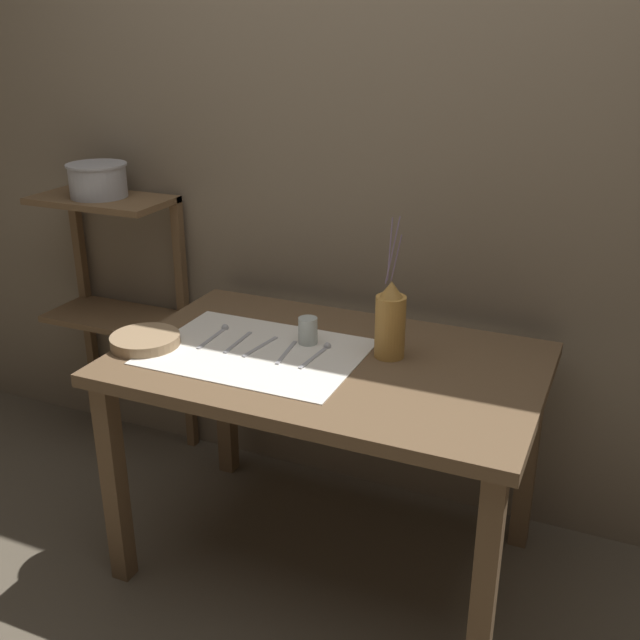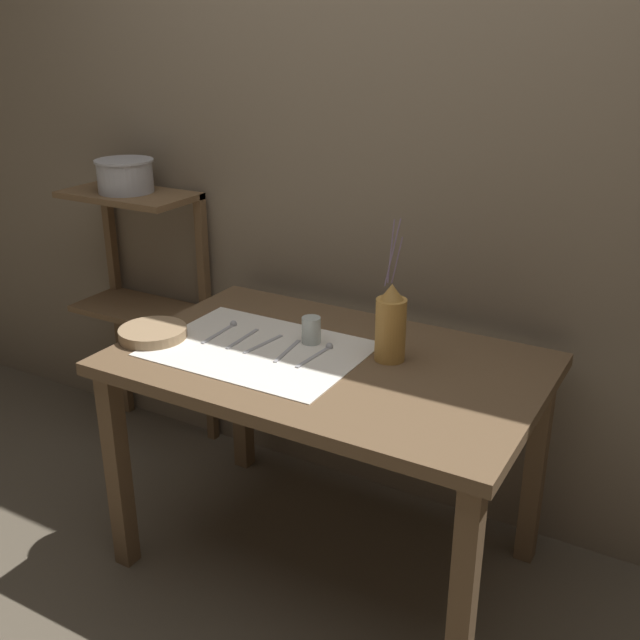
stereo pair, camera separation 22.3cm
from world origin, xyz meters
name	(u,v)px [view 2 (the right image)]	position (x,y,z in m)	size (l,w,h in m)	color
ground_plane	(327,558)	(0.00, 0.00, 0.00)	(12.00, 12.00, 0.00)	brown
stone_wall_back	(403,181)	(0.00, 0.51, 1.20)	(7.00, 0.06, 2.40)	#7A6B56
wooden_table	(328,386)	(0.00, 0.00, 0.65)	(1.28, 0.81, 0.75)	brown
wooden_shelf_unit	(142,271)	(-1.07, 0.36, 0.75)	(0.53, 0.28, 1.08)	brown
linen_cloth	(259,349)	(-0.22, -0.05, 0.75)	(0.64, 0.47, 0.00)	white
pitcher_with_flowers	(391,325)	(0.16, 0.09, 0.86)	(0.09, 0.09, 0.44)	#B7843D
wooden_bowl	(153,333)	(-0.56, -0.14, 0.77)	(0.22, 0.22, 0.04)	#9E7F5B
glass_tumbler_near	(311,330)	(-0.10, 0.07, 0.79)	(0.06, 0.06, 0.09)	#B7C1BC
spoon_outer	(228,328)	(-0.40, 0.03, 0.76)	(0.02, 0.19, 0.02)	#A8A8AD
fork_outer	(242,339)	(-0.30, -0.02, 0.75)	(0.02, 0.18, 0.00)	#A8A8AD
knife_center	(263,344)	(-0.22, -0.02, 0.75)	(0.04, 0.18, 0.00)	#A8A8AD
fork_inner	(287,351)	(-0.13, -0.02, 0.75)	(0.03, 0.18, 0.00)	#A8A8AD
spoon_inner	(323,350)	(-0.03, 0.03, 0.76)	(0.03, 0.19, 0.02)	#A8A8AD
metal_pot_large	(125,175)	(-1.07, 0.32, 1.15)	(0.22, 0.22, 0.12)	#A8A8AD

